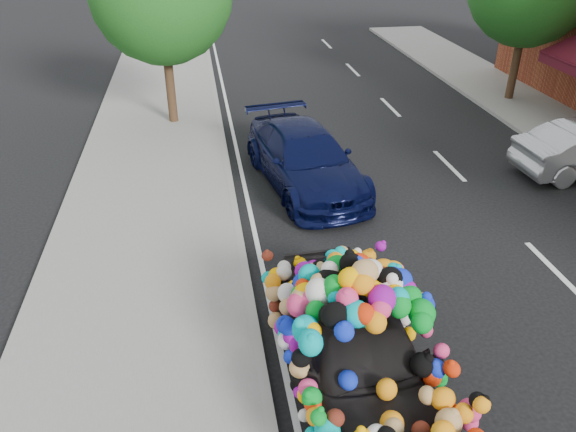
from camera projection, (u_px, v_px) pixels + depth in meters
name	position (u px, v px, depth m)	size (l,w,h in m)	color
ground	(376.00, 288.00, 10.40)	(100.00, 100.00, 0.00)	black
sidewalk	(138.00, 310.00, 9.76)	(4.00, 60.00, 0.12)	gray
kerb	(250.00, 298.00, 10.04)	(0.15, 60.00, 0.13)	gray
lane_markings	(554.00, 270.00, 10.91)	(6.00, 50.00, 0.01)	silver
plush_art_car	(356.00, 329.00, 7.77)	(2.33, 4.65, 2.13)	black
navy_sedan	(305.00, 158.00, 13.85)	(2.01, 4.94, 1.43)	black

